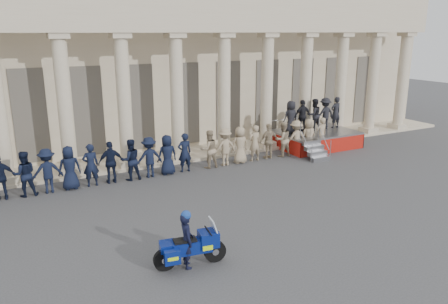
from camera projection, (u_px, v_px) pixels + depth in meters
The scene contains 6 objects.
ground at pixel (232, 227), 14.67m from camera, with size 90.00×90.00×0.00m, color #39393B.
building at pixel (114, 63), 26.05m from camera, with size 40.00×12.50×9.00m.
officer_rank at pixel (135, 159), 19.18m from camera, with size 21.55×0.70×1.84m.
reviewing_stand at pixel (314, 121), 24.55m from camera, with size 4.41×4.19×2.71m.
motorcycle at pixel (191, 247), 12.08m from camera, with size 2.08×0.94×1.34m.
rider at pixel (187, 239), 11.97m from camera, with size 0.46×0.63×1.68m.
Camera 1 is at (-6.49, -11.80, 6.33)m, focal length 35.00 mm.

